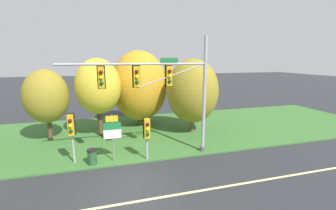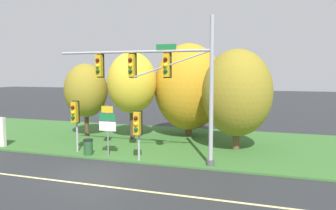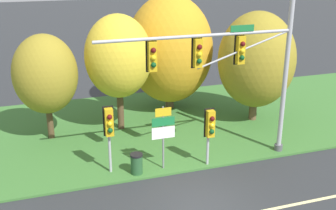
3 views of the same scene
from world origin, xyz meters
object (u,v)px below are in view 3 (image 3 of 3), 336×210
pedestrian_signal_near_kerb (109,126)px  trash_bin (137,164)px  route_sign_post (163,129)px  traffic_signal_mast (233,62)px  tree_behind_signpost (170,49)px  pedestrian_signal_further_along (210,126)px  tree_left_of_mast (118,57)px  tree_mid_verge (256,60)px  tree_nearest_road (45,74)px

pedestrian_signal_near_kerb → trash_bin: pedestrian_signal_near_kerb is taller
route_sign_post → trash_bin: bearing=-176.6°
pedestrian_signal_near_kerb → trash_bin: bearing=-17.6°
pedestrian_signal_near_kerb → route_sign_post: 2.36m
traffic_signal_mast → tree_behind_signpost: size_ratio=1.29×
pedestrian_signal_further_along → traffic_signal_mast: bearing=19.4°
tree_left_of_mast → tree_behind_signpost: bearing=33.0°
tree_left_of_mast → trash_bin: 6.35m
tree_left_of_mast → tree_behind_signpost: size_ratio=0.90×
route_sign_post → trash_bin: (-1.25, -0.07, -1.43)m
pedestrian_signal_near_kerb → tree_behind_signpost: (5.11, 7.23, 1.45)m
pedestrian_signal_near_kerb → tree_behind_signpost: 8.98m
tree_mid_verge → tree_left_of_mast: bearing=171.9°
pedestrian_signal_further_along → tree_behind_signpost: bearing=84.5°
traffic_signal_mast → tree_nearest_road: size_ratio=1.65×
tree_nearest_road → tree_behind_signpost: size_ratio=0.79×
route_sign_post → trash_bin: size_ratio=3.16×
traffic_signal_mast → route_sign_post: size_ratio=3.06×
traffic_signal_mast → tree_mid_verge: 5.52m
route_sign_post → tree_mid_verge: size_ratio=0.47×
route_sign_post → tree_left_of_mast: tree_left_of_mast is taller
traffic_signal_mast → tree_mid_verge: traffic_signal_mast is taller
route_sign_post → pedestrian_signal_near_kerb: bearing=173.5°
pedestrian_signal_near_kerb → traffic_signal_mast: bearing=-2.8°
pedestrian_signal_further_along → route_sign_post: size_ratio=0.93×
tree_behind_signpost → trash_bin: (-4.05, -7.57, -3.23)m
route_sign_post → pedestrian_signal_further_along: bearing=-11.8°
route_sign_post → tree_left_of_mast: size_ratio=0.47×
tree_mid_verge → pedestrian_signal_near_kerb: bearing=-157.2°
pedestrian_signal_near_kerb → tree_behind_signpost: size_ratio=0.45×
traffic_signal_mast → tree_behind_signpost: bearing=93.2°
route_sign_post → tree_nearest_road: size_ratio=0.54×
route_sign_post → tree_mid_verge: 8.06m
tree_left_of_mast → trash_bin: (-0.44, -5.22, -3.57)m
pedestrian_signal_near_kerb → trash_bin: 2.10m
tree_nearest_road → tree_left_of_mast: size_ratio=0.87×
pedestrian_signal_further_along → tree_behind_signpost: size_ratio=0.39×
pedestrian_signal_further_along → trash_bin: pedestrian_signal_further_along is taller
tree_mid_verge → trash_bin: (-8.01, -4.14, -3.06)m
tree_mid_verge → trash_bin: tree_mid_verge is taller
tree_left_of_mast → pedestrian_signal_further_along: bearing=-63.0°
tree_behind_signpost → trash_bin: size_ratio=7.48×
tree_mid_verge → trash_bin: size_ratio=6.71×
pedestrian_signal_further_along → tree_nearest_road: 8.71m
tree_behind_signpost → tree_mid_verge: (3.96, -3.43, -0.17)m
pedestrian_signal_near_kerb → tree_nearest_road: (-2.25, 4.80, 1.19)m
tree_left_of_mast → tree_mid_verge: (7.57, -1.08, -0.51)m
traffic_signal_mast → pedestrian_signal_near_kerb: 6.03m
tree_mid_verge → pedestrian_signal_further_along: bearing=-136.4°
tree_nearest_road → tree_left_of_mast: (3.75, 0.09, 0.61)m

